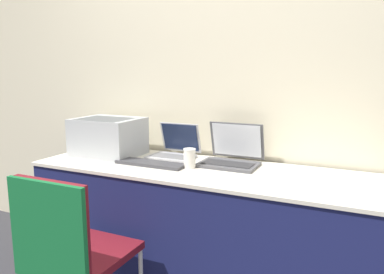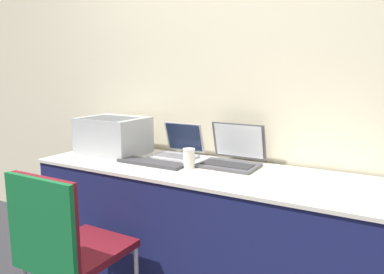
{
  "view_description": "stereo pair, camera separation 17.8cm",
  "coord_description": "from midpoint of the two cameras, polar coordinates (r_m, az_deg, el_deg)",
  "views": [
    {
      "loc": [
        0.87,
        -1.68,
        1.35
      ],
      "look_at": [
        -0.09,
        0.35,
        0.96
      ],
      "focal_mm": 35.0,
      "sensor_mm": 36.0,
      "label": 1
    },
    {
      "loc": [
        1.03,
        -1.59,
        1.35
      ],
      "look_at": [
        -0.09,
        0.35,
        0.96
      ],
      "focal_mm": 35.0,
      "sensor_mm": 36.0,
      "label": 2
    }
  ],
  "objects": [
    {
      "name": "chair",
      "position": [
        1.97,
        -21.01,
        -15.05
      ],
      "size": [
        0.43,
        0.48,
        0.88
      ],
      "color": "maroon",
      "rests_on": "ground_plane"
    },
    {
      "name": "laptop_left",
      "position": [
        2.54,
        -4.69,
        -1.96
      ],
      "size": [
        0.29,
        0.29,
        0.22
      ],
      "color": "#B7B7BC",
      "rests_on": "table"
    },
    {
      "name": "laptop_right",
      "position": [
        2.35,
        3.87,
        -2.84
      ],
      "size": [
        0.35,
        0.32,
        0.25
      ],
      "color": "#4C4C51",
      "rests_on": "table"
    },
    {
      "name": "external_keyboard",
      "position": [
        2.35,
        -8.53,
        -4.03
      ],
      "size": [
        0.45,
        0.13,
        0.02
      ],
      "color": "#3D3D42",
      "rests_on": "table"
    },
    {
      "name": "printer",
      "position": [
        2.68,
        -14.53,
        0.27
      ],
      "size": [
        0.44,
        0.36,
        0.26
      ],
      "color": "#B2B7BC",
      "rests_on": "table"
    },
    {
      "name": "wall_back",
      "position": [
        2.52,
        3.24,
        8.82
      ],
      "size": [
        8.0,
        0.05,
        2.6
      ],
      "color": "beige",
      "rests_on": "ground_plane"
    },
    {
      "name": "table",
      "position": [
        2.38,
        -0.54,
        -13.9
      ],
      "size": [
        2.12,
        0.66,
        0.78
      ],
      "color": "#191E51",
      "rests_on": "ground_plane"
    },
    {
      "name": "coffee_cup",
      "position": [
        2.26,
        -2.64,
        -3.26
      ],
      "size": [
        0.07,
        0.07,
        0.12
      ],
      "color": "white",
      "rests_on": "table"
    }
  ]
}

